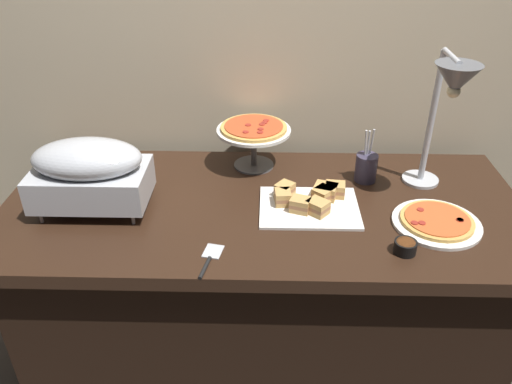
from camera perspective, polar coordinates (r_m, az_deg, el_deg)
The scene contains 11 objects.
ground_plane at distance 2.36m, azimuth 0.65°, elevation -17.14°, with size 8.00×8.00×0.00m, color #4C443D.
back_wall at distance 2.14m, azimuth 1.07°, elevation 16.02°, with size 4.40×0.04×2.40m, color #C6B593.
buffet_table at distance 2.08m, azimuth 0.71°, elevation -10.06°, with size 1.90×0.84×0.76m.
chafing_dish at distance 1.85m, azimuth -18.11°, elevation 2.18°, with size 0.40×0.24×0.26m.
heat_lamp at distance 1.83m, azimuth 20.82°, elevation 10.28°, with size 0.15×0.30×0.52m.
pizza_plate_front at distance 1.85m, azimuth 19.52°, elevation -3.16°, with size 0.30×0.30×0.03m.
pizza_plate_center at distance 2.05m, azimuth -0.25°, elevation 6.61°, with size 0.30×0.30×0.18m.
sandwich_platter at distance 1.85m, azimuth 6.13°, elevation -0.96°, with size 0.35×0.27×0.06m.
sauce_cup_near at distance 1.68m, azimuth 16.32°, elevation -5.86°, with size 0.07×0.07×0.04m.
utensil_holder at distance 2.03m, azimuth 12.19°, elevation 2.73°, with size 0.08×0.08×0.22m.
serving_spatula at distance 1.60m, azimuth -5.23°, elevation -7.46°, with size 0.07×0.17×0.01m.
Camera 1 is at (0.02, -1.57, 1.76)m, focal length 35.84 mm.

